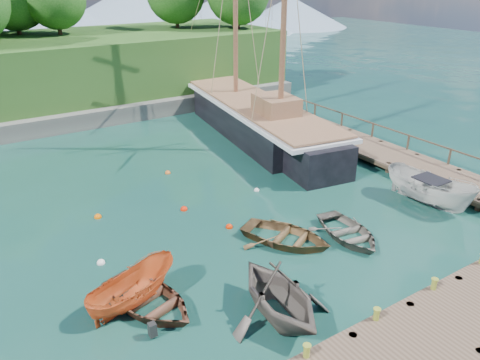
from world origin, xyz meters
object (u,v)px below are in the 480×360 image
object	(u,v)px
rowboat_0	(149,307)
rowboat_2	(286,242)
rowboat_3	(348,237)
schooner	(256,121)
rowboat_1	(278,317)
motorboat_orange	(134,304)
cabin_boat_white	(427,204)

from	to	relation	value
rowboat_0	rowboat_2	xyz separation A→B (m)	(6.91, 0.82, 0.00)
rowboat_3	schooner	distance (m)	15.09
rowboat_3	rowboat_2	bearing A→B (deg)	164.92
rowboat_2	schooner	bearing A→B (deg)	32.03
rowboat_0	rowboat_2	distance (m)	6.96
rowboat_0	rowboat_1	xyz separation A→B (m)	(3.62, -2.94, 0.00)
rowboat_1	motorboat_orange	world-z (taller)	rowboat_1
rowboat_3	rowboat_0	bearing A→B (deg)	-172.84
rowboat_2	rowboat_1	bearing A→B (deg)	-159.74
rowboat_1	schooner	bearing A→B (deg)	62.21
rowboat_1	rowboat_0	bearing A→B (deg)	145.45
rowboat_1	motorboat_orange	size ratio (longest dim) A/B	1.12
motorboat_orange	schooner	bearing A→B (deg)	-66.17
cabin_boat_white	rowboat_2	bearing A→B (deg)	168.09
rowboat_1	cabin_boat_white	world-z (taller)	rowboat_1
rowboat_3	cabin_boat_white	world-z (taller)	cabin_boat_white
rowboat_3	schooner	size ratio (longest dim) A/B	0.15
rowboat_0	schooner	world-z (taller)	schooner
rowboat_0	rowboat_3	xyz separation A→B (m)	(9.55, -0.39, 0.00)
rowboat_0	rowboat_1	bearing A→B (deg)	-57.25
rowboat_0	rowboat_1	world-z (taller)	rowboat_1
rowboat_0	rowboat_3	bearing A→B (deg)	-20.46
rowboat_3	schooner	world-z (taller)	schooner
rowboat_2	rowboat_3	size ratio (longest dim) A/B	1.09
rowboat_1	motorboat_orange	bearing A→B (deg)	144.12
schooner	rowboat_0	bearing A→B (deg)	-127.00
motorboat_orange	cabin_boat_white	size ratio (longest dim) A/B	0.77
schooner	motorboat_orange	bearing A→B (deg)	-128.79
motorboat_orange	rowboat_2	bearing A→B (deg)	-105.93
rowboat_2	cabin_boat_white	distance (m)	8.61
rowboat_1	schooner	distance (m)	19.97
rowboat_1	rowboat_3	world-z (taller)	rowboat_1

